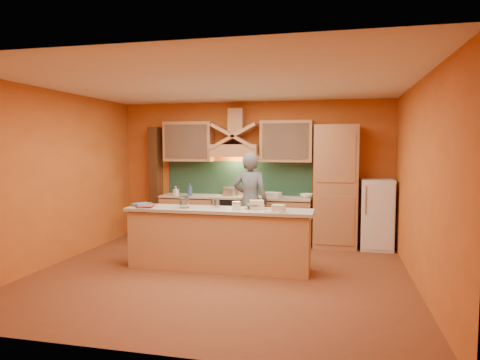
% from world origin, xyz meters
% --- Properties ---
extents(floor, '(5.50, 5.00, 0.01)m').
position_xyz_m(floor, '(0.00, 0.00, 0.00)').
color(floor, brown).
rests_on(floor, ground).
extents(ceiling, '(5.50, 5.00, 0.01)m').
position_xyz_m(ceiling, '(0.00, 0.00, 2.80)').
color(ceiling, white).
rests_on(ceiling, wall_back).
extents(wall_back, '(5.50, 0.02, 2.80)m').
position_xyz_m(wall_back, '(0.00, 2.50, 1.40)').
color(wall_back, '#C76427').
rests_on(wall_back, floor).
extents(wall_front, '(5.50, 0.02, 2.80)m').
position_xyz_m(wall_front, '(0.00, -2.50, 1.40)').
color(wall_front, '#C76427').
rests_on(wall_front, floor).
extents(wall_left, '(0.02, 5.00, 2.80)m').
position_xyz_m(wall_left, '(-2.75, 0.00, 1.40)').
color(wall_left, '#C76427').
rests_on(wall_left, floor).
extents(wall_right, '(0.02, 5.00, 2.80)m').
position_xyz_m(wall_right, '(2.75, 0.00, 1.40)').
color(wall_right, '#C76427').
rests_on(wall_right, floor).
extents(base_cabinet_left, '(1.10, 0.60, 0.86)m').
position_xyz_m(base_cabinet_left, '(-1.25, 2.20, 0.43)').
color(base_cabinet_left, '#B77C53').
rests_on(base_cabinet_left, floor).
extents(base_cabinet_right, '(1.10, 0.60, 0.86)m').
position_xyz_m(base_cabinet_right, '(0.65, 2.20, 0.43)').
color(base_cabinet_right, '#B77C53').
rests_on(base_cabinet_right, floor).
extents(counter_top, '(3.00, 0.62, 0.04)m').
position_xyz_m(counter_top, '(-0.30, 2.20, 0.90)').
color(counter_top, '#B5AB99').
rests_on(counter_top, base_cabinet_left).
extents(stove, '(0.60, 0.58, 0.90)m').
position_xyz_m(stove, '(-0.30, 2.20, 0.45)').
color(stove, black).
rests_on(stove, floor).
extents(backsplash, '(3.00, 0.03, 0.70)m').
position_xyz_m(backsplash, '(-0.30, 2.48, 1.25)').
color(backsplash, '#183629').
rests_on(backsplash, wall_back).
extents(range_hood, '(0.92, 0.50, 0.24)m').
position_xyz_m(range_hood, '(-0.30, 2.25, 1.82)').
color(range_hood, '#B77C53').
rests_on(range_hood, wall_back).
extents(hood_chimney, '(0.30, 0.30, 0.50)m').
position_xyz_m(hood_chimney, '(-0.30, 2.35, 2.40)').
color(hood_chimney, '#B77C53').
rests_on(hood_chimney, wall_back).
extents(upper_cabinet_left, '(1.00, 0.35, 0.80)m').
position_xyz_m(upper_cabinet_left, '(-1.30, 2.33, 2.00)').
color(upper_cabinet_left, '#B77C53').
rests_on(upper_cabinet_left, wall_back).
extents(upper_cabinet_right, '(1.00, 0.35, 0.80)m').
position_xyz_m(upper_cabinet_right, '(0.70, 2.33, 2.00)').
color(upper_cabinet_right, '#B77C53').
rests_on(upper_cabinet_right, wall_back).
extents(pantry_column, '(0.80, 0.60, 2.30)m').
position_xyz_m(pantry_column, '(1.65, 2.20, 1.15)').
color(pantry_column, '#B77C53').
rests_on(pantry_column, floor).
extents(fridge, '(0.58, 0.60, 1.30)m').
position_xyz_m(fridge, '(2.40, 2.20, 0.65)').
color(fridge, white).
rests_on(fridge, floor).
extents(trim_column_left, '(0.20, 0.30, 2.30)m').
position_xyz_m(trim_column_left, '(-2.05, 2.35, 1.15)').
color(trim_column_left, '#472816').
rests_on(trim_column_left, floor).
extents(island_body, '(2.80, 0.55, 0.88)m').
position_xyz_m(island_body, '(-0.10, 0.30, 0.44)').
color(island_body, tan).
rests_on(island_body, floor).
extents(island_top, '(2.90, 0.62, 0.05)m').
position_xyz_m(island_top, '(-0.10, 0.30, 0.92)').
color(island_top, '#B5AB99').
rests_on(island_top, island_body).
extents(person, '(0.71, 0.51, 1.80)m').
position_xyz_m(person, '(0.13, 1.64, 0.90)').
color(person, slate).
rests_on(person, floor).
extents(pot_large, '(0.34, 0.34, 0.16)m').
position_xyz_m(pot_large, '(-0.41, 2.19, 0.98)').
color(pot_large, silver).
rests_on(pot_large, stove).
extents(pot_small, '(0.24, 0.24, 0.13)m').
position_xyz_m(pot_small, '(-0.21, 2.35, 0.96)').
color(pot_small, silver).
rests_on(pot_small, stove).
extents(soap_bottle_a, '(0.11, 0.11, 0.19)m').
position_xyz_m(soap_bottle_a, '(-1.47, 2.01, 1.01)').
color(soap_bottle_a, silver).
rests_on(soap_bottle_a, counter_top).
extents(soap_bottle_b, '(0.10, 0.10, 0.25)m').
position_xyz_m(soap_bottle_b, '(-1.20, 2.07, 1.04)').
color(soap_bottle_b, '#314889').
rests_on(soap_bottle_b, counter_top).
extents(bowl_back, '(0.32, 0.32, 0.08)m').
position_xyz_m(bowl_back, '(1.11, 2.21, 0.96)').
color(bowl_back, white).
rests_on(bowl_back, counter_top).
extents(dish_rack, '(0.34, 0.29, 0.11)m').
position_xyz_m(dish_rack, '(0.48, 2.02, 0.97)').
color(dish_rack, white).
rests_on(dish_rack, counter_top).
extents(book_lower, '(0.32, 0.38, 0.03)m').
position_xyz_m(book_lower, '(-1.39, 0.18, 0.96)').
color(book_lower, '#A83C43').
rests_on(book_lower, island_top).
extents(book_upper, '(0.31, 0.34, 0.02)m').
position_xyz_m(book_upper, '(-1.48, 0.36, 0.98)').
color(book_upper, teal).
rests_on(book_upper, island_top).
extents(jar_large, '(0.19, 0.19, 0.18)m').
position_xyz_m(jar_large, '(-0.64, 0.25, 1.03)').
color(jar_large, silver).
rests_on(jar_large, island_top).
extents(jar_small, '(0.14, 0.14, 0.14)m').
position_xyz_m(jar_small, '(-0.17, 0.40, 1.02)').
color(jar_small, silver).
rests_on(jar_small, island_top).
extents(kitchen_scale, '(0.14, 0.14, 0.10)m').
position_xyz_m(kitchen_scale, '(0.19, 0.28, 1.00)').
color(kitchen_scale, silver).
rests_on(kitchen_scale, island_top).
extents(mixing_bowl, '(0.36, 0.36, 0.07)m').
position_xyz_m(mixing_bowl, '(0.44, 0.40, 0.98)').
color(mixing_bowl, silver).
rests_on(mixing_bowl, island_top).
extents(cloth, '(0.30, 0.26, 0.02)m').
position_xyz_m(cloth, '(0.81, 0.13, 0.95)').
color(cloth, beige).
rests_on(cloth, island_top).
extents(grocery_bag_a, '(0.24, 0.21, 0.14)m').
position_xyz_m(grocery_bag_a, '(0.48, 0.37, 1.01)').
color(grocery_bag_a, beige).
rests_on(grocery_bag_a, island_top).
extents(grocery_bag_b, '(0.20, 0.17, 0.11)m').
position_xyz_m(grocery_bag_b, '(0.85, 0.12, 1.00)').
color(grocery_bag_b, beige).
rests_on(grocery_bag_b, island_top).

